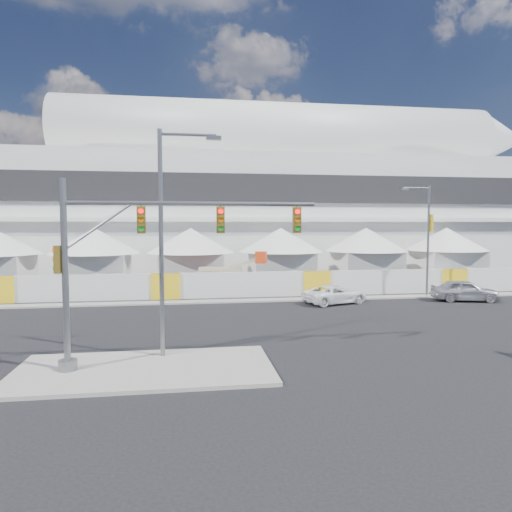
{
  "coord_description": "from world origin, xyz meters",
  "views": [
    {
      "loc": [
        -4.29,
        -21.0,
        5.77
      ],
      "look_at": [
        0.37,
        10.0,
        3.58
      ],
      "focal_mm": 32.0,
      "sensor_mm": 36.0,
      "label": 1
    }
  ],
  "objects": [
    {
      "name": "tent_row",
      "position": [
        0.5,
        24.0,
        3.15
      ],
      "size": [
        53.4,
        8.4,
        5.4
      ],
      "color": "silver",
      "rests_on": "ground"
    },
    {
      "name": "pickup_curb",
      "position": [
        6.29,
        10.66,
        0.67
      ],
      "size": [
        3.63,
        5.28,
        1.34
      ],
      "primitive_type": "imported",
      "rotation": [
        0.0,
        0.0,
        1.89
      ],
      "color": "white",
      "rests_on": "ground"
    },
    {
      "name": "far_curb",
      "position": [
        20.0,
        12.5,
        0.06
      ],
      "size": [
        80.0,
        1.2,
        0.12
      ],
      "primitive_type": "cube",
      "color": "gray",
      "rests_on": "ground"
    },
    {
      "name": "sedan_silver",
      "position": [
        16.26,
        10.23,
        0.81
      ],
      "size": [
        3.04,
        5.1,
        1.63
      ],
      "primitive_type": "imported",
      "rotation": [
        0.0,
        0.0,
        1.32
      ],
      "color": "#B5B4BA",
      "rests_on": "ground"
    },
    {
      "name": "boom_lift",
      "position": [
        -2.03,
        17.82,
        0.94
      ],
      "size": [
        7.14,
        2.59,
        3.51
      ],
      "rotation": [
        0.0,
        0.0,
        -0.32
      ],
      "color": "red",
      "rests_on": "ground"
    },
    {
      "name": "streetlight_median",
      "position": [
        -5.14,
        -1.46,
        5.64
      ],
      "size": [
        2.65,
        0.27,
        9.57
      ],
      "color": "slate",
      "rests_on": "median_island"
    },
    {
      "name": "ground",
      "position": [
        0.0,
        0.0,
        0.0
      ],
      "size": [
        160.0,
        160.0,
        0.0
      ],
      "primitive_type": "plane",
      "color": "black",
      "rests_on": "ground"
    },
    {
      "name": "lot_car_c",
      "position": [
        -8.13,
        20.07,
        0.66
      ],
      "size": [
        2.38,
        4.73,
        1.32
      ],
      "primitive_type": "imported",
      "rotation": [
        0.0,
        0.0,
        1.45
      ],
      "color": "#ABACB0",
      "rests_on": "ground"
    },
    {
      "name": "streetlight_curb",
      "position": [
        14.27,
        12.5,
        5.1
      ],
      "size": [
        2.6,
        0.59,
        8.79
      ],
      "color": "slate",
      "rests_on": "ground"
    },
    {
      "name": "stadium",
      "position": [
        8.71,
        41.5,
        9.45
      ],
      "size": [
        80.0,
        24.8,
        21.98
      ],
      "color": "silver",
      "rests_on": "ground"
    },
    {
      "name": "traffic_mast",
      "position": [
        -6.78,
        -2.89,
        4.26
      ],
      "size": [
        10.1,
        0.71,
        7.35
      ],
      "color": "gray",
      "rests_on": "median_island"
    },
    {
      "name": "hoarding_fence",
      "position": [
        6.0,
        14.5,
        1.0
      ],
      "size": [
        70.0,
        0.25,
        2.0
      ],
      "primitive_type": "cube",
      "color": "silver",
      "rests_on": "ground"
    },
    {
      "name": "median_island",
      "position": [
        -6.0,
        -3.0,
        0.07
      ],
      "size": [
        10.0,
        5.0,
        0.15
      ],
      "primitive_type": "cube",
      "color": "gray",
      "rests_on": "ground"
    },
    {
      "name": "lot_car_a",
      "position": [
        21.0,
        20.26,
        0.63
      ],
      "size": [
        3.23,
        3.95,
        1.27
      ],
      "primitive_type": "imported",
      "rotation": [
        0.0,
        0.0,
        0.99
      ],
      "color": "white",
      "rests_on": "ground"
    }
  ]
}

